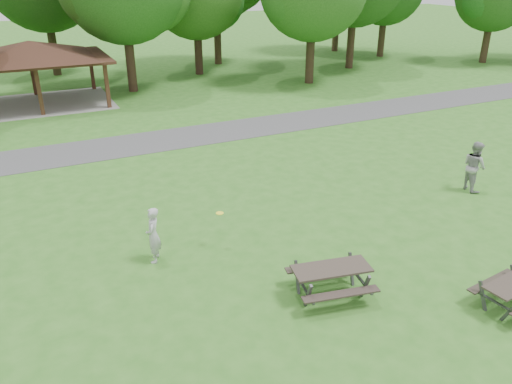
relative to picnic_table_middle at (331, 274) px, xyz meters
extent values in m
plane|color=#2E6A1E|center=(-1.16, 0.02, -0.63)|extent=(160.00, 160.00, 0.00)
cube|color=#434346|center=(-1.16, 14.02, -0.62)|extent=(120.00, 3.20, 0.02)
cube|color=#352013|center=(-5.16, 21.32, 0.67)|extent=(0.22, 0.22, 2.60)
cube|color=#3A1F15|center=(-5.16, 26.72, 0.67)|extent=(0.22, 0.22, 2.60)
cube|color=#3C2116|center=(-1.46, 21.32, 0.67)|extent=(0.22, 0.22, 2.60)
cube|color=#371D14|center=(-1.46, 26.72, 0.67)|extent=(0.22, 0.22, 2.60)
cube|color=#371F16|center=(-5.16, 24.02, 2.05)|extent=(8.60, 6.60, 0.16)
pyramid|color=black|center=(-5.16, 24.02, 2.63)|extent=(7.01, 7.01, 1.00)
cube|color=gray|center=(-5.16, 24.02, -0.62)|extent=(8.40, 6.40, 0.03)
cylinder|color=black|center=(0.84, 25.02, 1.38)|extent=(0.60, 0.60, 4.02)
cylinder|color=black|center=(6.84, 28.52, 1.08)|extent=(0.60, 0.60, 3.43)
sphere|color=#164A15|center=(8.41, 28.82, 4.72)|extent=(4.55, 4.55, 4.55)
cylinder|color=black|center=(12.84, 22.02, 1.26)|extent=(0.60, 0.60, 3.78)
cylinder|color=black|center=(18.84, 25.52, 1.47)|extent=(0.60, 0.60, 4.20)
cylinder|color=#2F2115|center=(24.84, 29.02, 1.15)|extent=(0.60, 0.60, 3.57)
cylinder|color=black|center=(30.84, 22.52, 1.05)|extent=(0.60, 0.60, 3.36)
cylinder|color=black|center=(-3.16, 33.02, 1.43)|extent=(0.60, 0.60, 4.13)
cylinder|color=#322016|center=(9.84, 32.02, 1.64)|extent=(0.60, 0.60, 4.55)
cylinder|color=#322316|center=(22.84, 33.52, 1.50)|extent=(0.60, 0.60, 4.27)
cube|color=#312923|center=(0.00, 0.00, 0.17)|extent=(2.09, 1.15, 0.05)
cube|color=#2D2421|center=(-0.13, -0.64, -0.15)|extent=(1.99, 0.66, 0.04)
cube|color=#2F2721|center=(0.13, 0.64, -0.15)|extent=(1.99, 0.66, 0.04)
cube|color=#424244|center=(-0.82, -0.26, -0.23)|extent=(0.14, 0.42, 0.86)
cube|color=#414143|center=(-0.66, 0.55, -0.23)|extent=(0.14, 0.42, 0.86)
cube|color=#3E3E40|center=(-0.74, 0.15, -0.20)|extent=(0.38, 1.59, 0.05)
cube|color=#434346|center=(0.66, -0.55, -0.23)|extent=(0.14, 0.42, 0.86)
cube|color=#444447|center=(0.82, 0.26, -0.23)|extent=(0.14, 0.42, 0.86)
cube|color=#454548|center=(0.74, -0.15, -0.20)|extent=(0.38, 1.59, 0.05)
cube|color=#2C261F|center=(3.70, -1.79, -0.22)|extent=(1.73, 0.45, 0.04)
cube|color=#3C3C3F|center=(3.15, -2.79, -0.28)|extent=(0.10, 0.36, 0.75)
cube|color=#464649|center=(3.07, -2.08, -0.28)|extent=(0.10, 0.36, 0.75)
cube|color=#3A3A3C|center=(3.11, -2.43, -0.25)|extent=(0.22, 1.39, 0.05)
cylinder|color=yellow|center=(-1.59, 3.52, 0.47)|extent=(0.25, 0.25, 0.02)
imported|color=#AFAFB2|center=(-3.59, 3.58, 0.20)|extent=(0.60, 0.71, 1.66)
imported|color=#959597|center=(8.48, 3.25, 0.32)|extent=(0.87, 1.04, 1.90)
camera|label=1|loc=(-6.34, -8.70, 7.12)|focal=35.00mm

